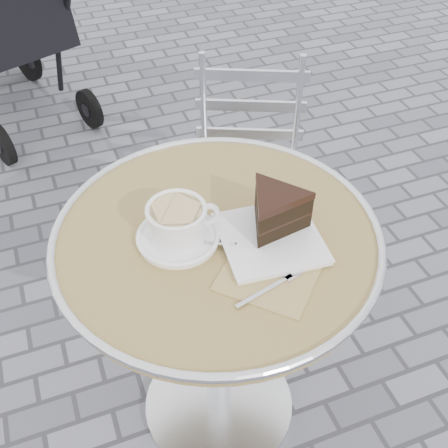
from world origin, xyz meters
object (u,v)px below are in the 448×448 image
object	(u,v)px
cafe_table	(217,284)
cake_plate_set	(274,218)
cappuccino_set	(178,226)
bistro_chair	(249,150)

from	to	relation	value
cafe_table	cake_plate_set	xyz separation A→B (m)	(0.11, -0.05, 0.21)
cake_plate_set	cappuccino_set	bearing A→B (deg)	168.49
cake_plate_set	cafe_table	bearing A→B (deg)	163.30
cappuccino_set	bistro_chair	xyz separation A→B (m)	(0.40, 0.55, -0.28)
cafe_table	cake_plate_set	world-z (taller)	cake_plate_set
cafe_table	bistro_chair	xyz separation A→B (m)	(0.32, 0.57, -0.07)
cake_plate_set	bistro_chair	distance (m)	0.71
cappuccino_set	bistro_chair	size ratio (longest dim) A/B	0.24
cappuccino_set	bistro_chair	distance (m)	0.74
cafe_table	cappuccino_set	size ratio (longest dim) A/B	3.92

